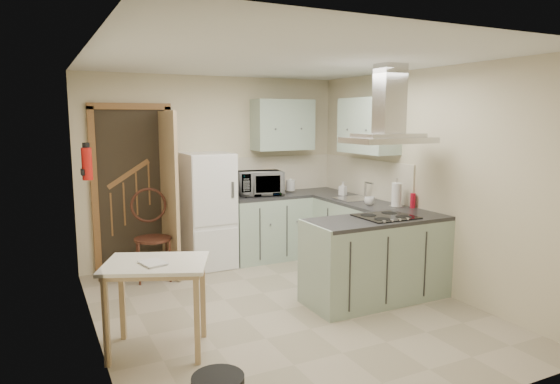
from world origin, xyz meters
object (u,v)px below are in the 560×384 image
extractor_hood (388,140)px  peninsula (377,259)px  fridge (209,210)px  microwave (260,183)px  drop_leaf_table (158,307)px  bentwood_chair (153,239)px

extractor_hood → peninsula: bearing=180.0°
peninsula → fridge: bearing=121.7°
extractor_hood → microwave: extractor_hood is taller
microwave → peninsula: bearing=-66.1°
drop_leaf_table → fridge: bearing=84.5°
bentwood_chair → peninsula: bearing=-34.0°
peninsula → bentwood_chair: (-2.01, 1.76, 0.05)m
extractor_hood → bentwood_chair: size_ratio=0.90×
fridge → bentwood_chair: size_ratio=1.50×
fridge → peninsula: (1.22, -1.98, -0.30)m
drop_leaf_table → bentwood_chair: bearing=101.8°
extractor_hood → drop_leaf_table: (-2.49, -0.16, -1.33)m
fridge → microwave: fridge is taller
extractor_hood → drop_leaf_table: 2.83m
extractor_hood → bentwood_chair: (-2.11, 1.76, -1.22)m
peninsula → extractor_hood: size_ratio=1.72×
drop_leaf_table → peninsula: bearing=26.9°
bentwood_chair → microwave: (1.53, 0.23, 0.56)m
peninsula → extractor_hood: extractor_hood is taller
bentwood_chair → drop_leaf_table: bearing=-94.0°
fridge → bentwood_chair: bearing=-164.4°
fridge → bentwood_chair: fridge is taller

